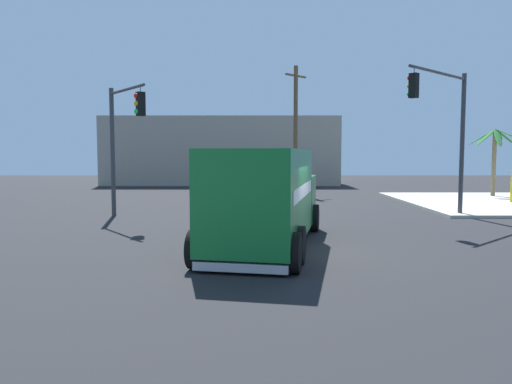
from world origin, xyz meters
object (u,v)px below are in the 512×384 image
at_px(traffic_light_primary, 446,120).
at_px(utility_pole, 295,128).
at_px(traffic_light_secondary, 120,132).
at_px(delivery_truck, 265,197).
at_px(palm_tree_far, 493,148).

height_order(traffic_light_primary, utility_pole, utility_pole).
bearing_deg(traffic_light_primary, traffic_light_secondary, 179.48).
height_order(delivery_truck, utility_pole, utility_pole).
distance_m(delivery_truck, traffic_light_primary, 10.66).
bearing_deg(delivery_truck, traffic_light_secondary, 133.08).
distance_m(traffic_light_primary, palm_tree_far, 12.48).
xyz_separation_m(traffic_light_primary, utility_pole, (-5.45, 14.05, 0.35)).
xyz_separation_m(delivery_truck, utility_pole, (2.54, 20.55, 3.14)).
bearing_deg(traffic_light_primary, utility_pole, 111.18).
relative_size(delivery_truck, traffic_light_primary, 1.32).
distance_m(traffic_light_secondary, palm_tree_far, 23.52).
bearing_deg(delivery_truck, utility_pole, 82.96).
distance_m(traffic_light_primary, utility_pole, 15.08).
xyz_separation_m(traffic_light_secondary, utility_pole, (8.73, 13.93, 0.89)).
distance_m(palm_tree_far, utility_pole, 13.16).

